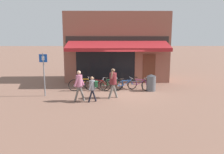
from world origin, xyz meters
name	(u,v)px	position (x,y,z in m)	size (l,w,h in m)	color
ground_plane	(125,92)	(0.00, 0.00, 0.00)	(160.00, 160.00, 0.00)	brown
shop_front	(117,47)	(-0.40, 4.20, 2.54)	(7.65, 4.82, 5.09)	#8E5647
bike_rack_rail	(111,82)	(-0.86, 0.57, 0.48)	(4.10, 0.04, 0.57)	#47494F
bicycle_orange	(82,84)	(-2.65, 0.44, 0.39)	(1.70, 0.72, 0.88)	black
bicycle_red	(97,85)	(-1.73, 0.38, 0.37)	(1.71, 0.64, 0.84)	black
bicycle_green	(110,84)	(-0.91, 0.49, 0.37)	(1.71, 0.52, 0.86)	black
bicycle_blue	(125,85)	(0.02, 0.46, 0.35)	(1.59, 0.80, 0.81)	black
bicycle_purple	(139,84)	(0.91, 0.58, 0.36)	(1.53, 0.87, 0.83)	black
pedestrian_adult	(113,80)	(-0.76, -1.35, 1.00)	(0.56, 0.66, 1.65)	slate
pedestrian_child	(93,86)	(-1.80, -2.05, 0.83)	(0.51, 0.46, 1.33)	black
pedestrian_second_adult	(79,83)	(-2.51, -1.90, 0.98)	(0.59, 0.44, 1.62)	slate
litter_bin	(151,83)	(1.62, 0.31, 0.52)	(0.58, 0.58, 1.04)	#515459
parking_sign	(44,70)	(-4.60, -0.87, 1.48)	(0.44, 0.07, 2.42)	slate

